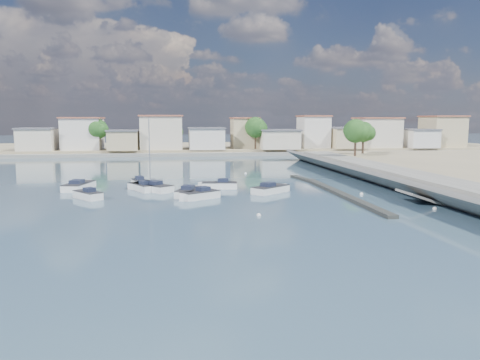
# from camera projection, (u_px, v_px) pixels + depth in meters

# --- Properties ---
(ground) EXTENTS (400.00, 400.00, 0.00)m
(ground) POSITION_uv_depth(u_px,v_px,m) (243.00, 169.00, 81.70)
(ground) COLOR #294352
(ground) RESTS_ON ground
(seawall_walkway) EXTENTS (5.00, 90.00, 1.80)m
(seawall_walkway) POSITION_uv_depth(u_px,v_px,m) (422.00, 182.00, 57.54)
(seawall_walkway) COLOR slate
(seawall_walkway) RESTS_ON ground
(breakwater) EXTENTS (2.00, 31.02, 0.35)m
(breakwater) POSITION_uv_depth(u_px,v_px,m) (332.00, 191.00, 55.77)
(breakwater) COLOR black
(breakwater) RESTS_ON ground
(far_shore_land) EXTENTS (160.00, 40.00, 1.40)m
(far_shore_land) POSITION_uv_depth(u_px,v_px,m) (217.00, 148.00, 132.71)
(far_shore_land) COLOR gray
(far_shore_land) RESTS_ON ground
(far_shore_quay) EXTENTS (160.00, 2.50, 0.80)m
(far_shore_quay) POSITION_uv_depth(u_px,v_px,m) (225.00, 154.00, 112.11)
(far_shore_quay) COLOR slate
(far_shore_quay) RESTS_ON ground
(far_town) EXTENTS (113.01, 12.80, 8.35)m
(far_town) POSITION_uv_depth(u_px,v_px,m) (264.00, 134.00, 118.80)
(far_town) COLOR beige
(far_town) RESTS_ON far_shore_land
(shore_trees) EXTENTS (74.56, 38.32, 7.92)m
(shore_trees) POSITION_uv_depth(u_px,v_px,m) (261.00, 130.00, 109.66)
(shore_trees) COLOR #38281E
(shore_trees) RESTS_ON ground
(motorboat_a) EXTENTS (3.67, 4.08, 1.48)m
(motorboat_a) POSITION_uv_depth(u_px,v_px,m) (87.00, 195.00, 51.01)
(motorboat_a) COLOR white
(motorboat_a) RESTS_ON ground
(motorboat_b) EXTENTS (3.41, 5.42, 1.48)m
(motorboat_b) POSITION_uv_depth(u_px,v_px,m) (190.00, 192.00, 53.11)
(motorboat_b) COLOR white
(motorboat_b) RESTS_ON ground
(motorboat_c) EXTENTS (4.94, 2.12, 1.48)m
(motorboat_c) POSITION_uv_depth(u_px,v_px,m) (218.00, 186.00, 58.50)
(motorboat_c) COLOR white
(motorboat_c) RESTS_ON ground
(motorboat_d) EXTENTS (4.58, 3.83, 1.48)m
(motorboat_d) POSITION_uv_depth(u_px,v_px,m) (198.00, 195.00, 50.81)
(motorboat_d) COLOR white
(motorboat_d) RESTS_ON ground
(motorboat_e) EXTENTS (3.40, 6.30, 1.48)m
(motorboat_e) POSITION_uv_depth(u_px,v_px,m) (80.00, 186.00, 58.10)
(motorboat_e) COLOR white
(motorboat_e) RESTS_ON ground
(motorboat_f) EXTENTS (3.55, 4.78, 1.48)m
(motorboat_f) POSITION_uv_depth(u_px,v_px,m) (143.00, 187.00, 56.96)
(motorboat_f) COLOR white
(motorboat_f) RESTS_ON ground
(motorboat_g) EXTENTS (2.73, 4.51, 1.48)m
(motorboat_g) POSITION_uv_depth(u_px,v_px,m) (141.00, 183.00, 60.46)
(motorboat_g) COLOR white
(motorboat_g) RESTS_ON ground
(motorboat_h) EXTENTS (5.10, 4.77, 1.48)m
(motorboat_h) POSITION_uv_depth(u_px,v_px,m) (272.00, 189.00, 55.29)
(motorboat_h) COLOR white
(motorboat_h) RESTS_ON ground
(sailboat) EXTENTS (5.81, 6.06, 9.00)m
(sailboat) POSITION_uv_depth(u_px,v_px,m) (149.00, 187.00, 56.96)
(sailboat) COLOR white
(sailboat) RESTS_ON ground
(mooring_buoys) EXTENTS (19.41, 33.28, 0.41)m
(mooring_buoys) POSITION_uv_depth(u_px,v_px,m) (301.00, 191.00, 55.83)
(mooring_buoys) COLOR white
(mooring_buoys) RESTS_ON ground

